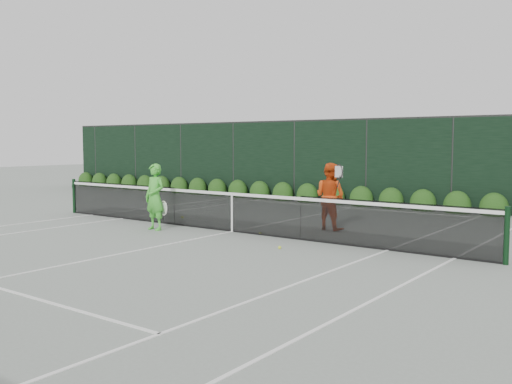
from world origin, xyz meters
The scene contains 8 objects.
ground centered at (0.00, 0.00, 0.00)m, with size 80.00×80.00×0.00m, color gray.
tennis_net centered at (-0.02, 0.00, 0.53)m, with size 12.90×0.10×1.07m.
player_woman centered at (-1.77, -0.91, 0.84)m, with size 0.67×0.43×1.68m.
player_man centered at (1.78, 1.75, 0.85)m, with size 0.94×0.75×1.70m.
court_lines centered at (0.00, 0.00, 0.01)m, with size 11.03×23.83×0.01m.
windscreen_fence centered at (0.00, -2.71, 1.51)m, with size 32.00×21.07×3.06m.
hedge_row centered at (0.00, 7.15, 0.23)m, with size 31.66×0.65×0.94m.
tennis_balls centered at (0.11, -0.03, 0.03)m, with size 5.05×2.34×0.07m.
Camera 1 is at (8.84, -10.89, 2.22)m, focal length 40.00 mm.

